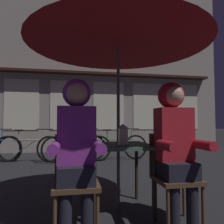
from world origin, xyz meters
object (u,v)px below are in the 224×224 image
(chair_left, at_px, (76,176))
(bicycle_second, at_px, (29,148))
(person_left_hooded, at_px, (77,138))
(person_right_hooded, at_px, (175,137))
(cafe_table, at_px, (118,153))
(bicycle_third, at_px, (75,148))
(bicycle_fourth, at_px, (118,147))
(lantern, at_px, (123,134))
(patio_umbrella, at_px, (118,31))
(chair_right, at_px, (173,172))

(chair_left, xyz_separation_m, bicycle_second, (-1.10, 3.70, -0.14))
(person_left_hooded, height_order, person_right_hooded, same)
(chair_left, relative_size, person_right_hooded, 0.62)
(person_left_hooded, bearing_deg, cafe_table, 41.57)
(cafe_table, xyz_separation_m, person_right_hooded, (0.48, -0.43, 0.21))
(bicycle_third, bearing_deg, cafe_table, -82.09)
(cafe_table, bearing_deg, person_left_hooded, -138.43)
(chair_left, bearing_deg, bicycle_fourth, 71.98)
(lantern, bearing_deg, bicycle_second, 115.12)
(lantern, height_order, bicycle_second, lantern)
(cafe_table, bearing_deg, bicycle_third, 97.91)
(person_left_hooded, height_order, bicycle_fourth, person_left_hooded)
(patio_umbrella, bearing_deg, bicycle_fourth, 78.01)
(bicycle_second, bearing_deg, chair_right, -60.93)
(lantern, height_order, bicycle_third, lantern)
(patio_umbrella, distance_m, lantern, 1.20)
(person_right_hooded, distance_m, bicycle_third, 3.75)
(patio_umbrella, xyz_separation_m, person_right_hooded, (0.48, -0.43, -1.21))
(lantern, height_order, person_left_hooded, person_left_hooded)
(person_left_hooded, bearing_deg, lantern, 32.74)
(person_right_hooded, relative_size, bicycle_second, 0.85)
(bicycle_second, height_order, bicycle_fourth, same)
(lantern, relative_size, person_left_hooded, 0.17)
(bicycle_third, bearing_deg, bicycle_second, 172.11)
(chair_left, distance_m, person_right_hooded, 1.03)
(chair_right, height_order, person_left_hooded, person_left_hooded)
(person_left_hooded, bearing_deg, bicycle_fourth, 72.24)
(person_right_hooded, xyz_separation_m, bicycle_fourth, (0.20, 3.61, -0.50))
(person_left_hooded, xyz_separation_m, bicycle_third, (0.04, 3.60, -0.50))
(bicycle_second, xyz_separation_m, bicycle_third, (1.13, -0.16, 0.00))
(lantern, height_order, chair_right, lantern)
(chair_right, bearing_deg, lantern, 148.84)
(lantern, distance_m, chair_right, 0.64)
(bicycle_second, distance_m, bicycle_third, 1.15)
(bicycle_third, bearing_deg, person_left_hooded, -90.63)
(person_right_hooded, relative_size, bicycle_fourth, 0.83)
(bicycle_fourth, bearing_deg, person_right_hooded, -93.11)
(bicycle_fourth, bearing_deg, person_left_hooded, -107.76)
(chair_right, bearing_deg, bicycle_second, 119.07)
(chair_right, height_order, bicycle_second, chair_right)
(cafe_table, xyz_separation_m, patio_umbrella, (0.00, 0.00, 1.42))
(cafe_table, distance_m, bicycle_second, 3.69)
(bicycle_second, height_order, bicycle_third, same)
(lantern, xyz_separation_m, bicycle_fourth, (0.65, 3.28, -0.51))
(lantern, relative_size, bicycle_third, 0.14)
(person_left_hooded, relative_size, person_right_hooded, 1.00)
(cafe_table, relative_size, bicycle_second, 0.45)
(patio_umbrella, relative_size, chair_left, 2.66)
(cafe_table, relative_size, chair_left, 0.85)
(person_left_hooded, bearing_deg, person_right_hooded, 0.00)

